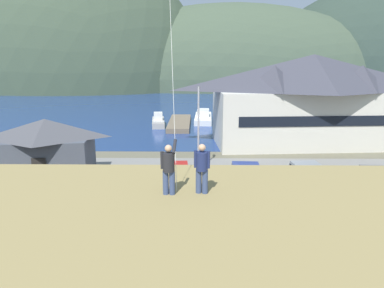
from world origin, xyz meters
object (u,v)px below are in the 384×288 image
object	(u,v)px
harbor_lodge	(312,98)
parked_car_back_row_right	(326,212)
storage_shed_near_lot	(47,149)
parked_car_mid_row_near	(244,174)
parked_car_front_row_end	(176,174)
wharf_dock	(180,123)
parked_car_front_row_silver	(375,178)
moored_boat_outer_mooring	(203,118)
parking_light_pole	(198,124)
parked_car_mid_row_center	(225,200)
parked_car_mid_row_far	(304,173)
parked_car_front_row_red	(45,202)
person_companion	(202,167)
person_kite_flyer	(169,168)
moored_boat_wharfside	(158,121)
parked_car_back_row_left	(120,203)

from	to	relation	value
harbor_lodge	parked_car_back_row_right	size ratio (longest dim) A/B	5.54
harbor_lodge	storage_shed_near_lot	xyz separation A→B (m)	(-25.94, -13.33, -2.87)
harbor_lodge	parked_car_mid_row_near	world-z (taller)	harbor_lodge
storage_shed_near_lot	parked_car_front_row_end	bearing A→B (deg)	-7.69
wharf_dock	parked_car_front_row_silver	world-z (taller)	parked_car_front_row_silver
harbor_lodge	moored_boat_outer_mooring	xyz separation A→B (m)	(-12.38, 15.13, -4.87)
parking_light_pole	parked_car_mid_row_center	bearing A→B (deg)	-79.07
parked_car_mid_row_near	parked_car_mid_row_far	size ratio (longest dim) A/B	0.99
parked_car_front_row_red	parked_car_front_row_silver	xyz separation A→B (m)	(23.54, 4.85, 0.00)
parking_light_pole	person_companion	distance (m)	19.19
harbor_lodge	person_kite_flyer	distance (m)	33.71
storage_shed_near_lot	parked_car_mid_row_far	world-z (taller)	storage_shed_near_lot
storage_shed_near_lot	moored_boat_wharfside	xyz separation A→B (m)	(6.66, 24.67, -2.00)
wharf_dock	parked_car_front_row_end	xyz separation A→B (m)	(0.96, -26.84, 0.71)
storage_shed_near_lot	wharf_dock	distance (m)	27.33
parked_car_mid_row_near	parked_car_back_row_left	bearing A→B (deg)	-145.49
moored_boat_outer_mooring	parked_car_back_row_left	world-z (taller)	moored_boat_outer_mooring
parked_car_back_row_right	parked_car_front_row_silver	world-z (taller)	same
parked_car_mid_row_far	parked_car_front_row_red	world-z (taller)	same
moored_boat_outer_mooring	parked_car_mid_row_center	xyz separation A→B (m)	(0.80, -35.31, 0.34)
moored_boat_outer_mooring	parked_car_front_row_red	distance (m)	37.34
moored_boat_wharfside	parked_car_mid_row_center	xyz separation A→B (m)	(7.70, -31.52, 0.34)
parking_light_pole	parked_car_back_row_right	bearing A→B (deg)	-54.51
parked_car_mid_row_near	parked_car_front_row_silver	distance (m)	9.96
harbor_lodge	parking_light_pole	bearing A→B (deg)	-139.74
parked_car_front_row_end	person_kite_flyer	size ratio (longest dim) A/B	2.32
harbor_lodge	storage_shed_near_lot	size ratio (longest dim) A/B	2.98
wharf_dock	storage_shed_near_lot	bearing A→B (deg)	-111.24
harbor_lodge	parked_car_mid_row_near	bearing A→B (deg)	-123.05
parked_car_mid_row_far	parked_car_mid_row_center	distance (m)	8.81
moored_boat_wharfside	parked_car_front_row_end	distance (m)	26.46
parked_car_front_row_silver	parked_car_front_row_red	bearing A→B (deg)	-168.36
storage_shed_near_lot	person_companion	bearing A→B (deg)	-53.37
parked_car_mid_row_near	parked_car_front_row_red	xyz separation A→B (m)	(-13.61, -5.73, 0.00)
person_kite_flyer	parked_car_mid_row_center	bearing A→B (deg)	74.63
parked_car_front_row_end	person_kite_flyer	distance (m)	16.60
harbor_lodge	parking_light_pole	xyz separation A→B (m)	(-13.30, -11.26, -1.13)
moored_boat_wharfside	parked_car_back_row_left	size ratio (longest dim) A/B	1.36
harbor_lodge	moored_boat_outer_mooring	world-z (taller)	harbor_lodge
parked_car_mid_row_near	harbor_lodge	bearing A→B (deg)	56.95
parked_car_mid_row_near	parked_car_back_row_right	bearing A→B (deg)	-60.72
moored_boat_wharfside	moored_boat_outer_mooring	world-z (taller)	same
wharf_dock	person_companion	world-z (taller)	person_companion
storage_shed_near_lot	parking_light_pole	world-z (taller)	parking_light_pole
parked_car_mid_row_far	parked_car_back_row_right	bearing A→B (deg)	-96.49
storage_shed_near_lot	parked_car_back_row_right	distance (m)	22.13
person_companion	parked_car_mid_row_far	bearing A→B (deg)	61.75
person_kite_flyer	person_companion	distance (m)	1.13
wharf_dock	parked_car_mid_row_far	size ratio (longest dim) A/B	2.98
parked_car_mid_row_center	parked_car_front_row_red	bearing A→B (deg)	-178.03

